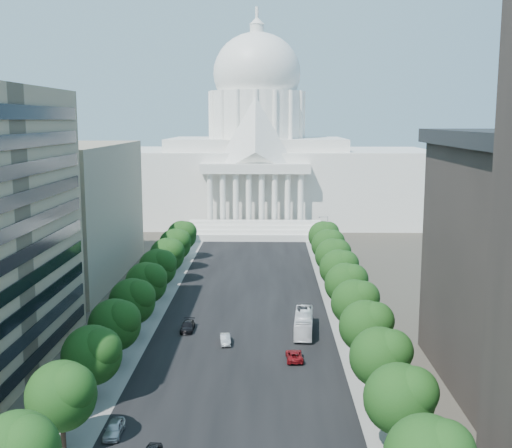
# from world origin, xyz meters

# --- Properties ---
(road_asphalt) EXTENTS (30.00, 260.00, 0.01)m
(road_asphalt) POSITION_xyz_m (0.00, 90.00, 0.00)
(road_asphalt) COLOR black
(road_asphalt) RESTS_ON ground
(sidewalk_left) EXTENTS (8.00, 260.00, 0.02)m
(sidewalk_left) POSITION_xyz_m (-19.00, 90.00, 0.00)
(sidewalk_left) COLOR gray
(sidewalk_left) RESTS_ON ground
(sidewalk_right) EXTENTS (8.00, 260.00, 0.02)m
(sidewalk_right) POSITION_xyz_m (19.00, 90.00, 0.00)
(sidewalk_right) COLOR gray
(sidewalk_right) RESTS_ON ground
(capitol) EXTENTS (120.00, 56.00, 73.00)m
(capitol) POSITION_xyz_m (0.00, 184.89, 20.01)
(capitol) COLOR white
(capitol) RESTS_ON ground
(office_block_left_far) EXTENTS (38.00, 52.00, 30.00)m
(office_block_left_far) POSITION_xyz_m (-48.00, 100.00, 15.00)
(office_block_left_far) COLOR gray
(office_block_left_far) RESTS_ON ground
(tree_l_b) EXTENTS (7.79, 7.60, 9.97)m
(tree_l_b) POSITION_xyz_m (-17.66, 23.81, 6.45)
(tree_l_b) COLOR #33261C
(tree_l_b) RESTS_ON ground
(tree_l_c) EXTENTS (7.79, 7.60, 9.97)m
(tree_l_c) POSITION_xyz_m (-17.66, 35.81, 6.45)
(tree_l_c) COLOR #33261C
(tree_l_c) RESTS_ON ground
(tree_l_d) EXTENTS (7.79, 7.60, 9.97)m
(tree_l_d) POSITION_xyz_m (-17.66, 47.81, 6.45)
(tree_l_d) COLOR #33261C
(tree_l_d) RESTS_ON ground
(tree_l_e) EXTENTS (7.79, 7.60, 9.97)m
(tree_l_e) POSITION_xyz_m (-17.66, 59.81, 6.45)
(tree_l_e) COLOR #33261C
(tree_l_e) RESTS_ON ground
(tree_l_f) EXTENTS (7.79, 7.60, 9.97)m
(tree_l_f) POSITION_xyz_m (-17.66, 71.81, 6.45)
(tree_l_f) COLOR #33261C
(tree_l_f) RESTS_ON ground
(tree_l_g) EXTENTS (7.79, 7.60, 9.97)m
(tree_l_g) POSITION_xyz_m (-17.66, 83.81, 6.45)
(tree_l_g) COLOR #33261C
(tree_l_g) RESTS_ON ground
(tree_l_h) EXTENTS (7.79, 7.60, 9.97)m
(tree_l_h) POSITION_xyz_m (-17.66, 95.81, 6.45)
(tree_l_h) COLOR #33261C
(tree_l_h) RESTS_ON ground
(tree_l_i) EXTENTS (7.79, 7.60, 9.97)m
(tree_l_i) POSITION_xyz_m (-17.66, 107.81, 6.45)
(tree_l_i) COLOR #33261C
(tree_l_i) RESTS_ON ground
(tree_l_j) EXTENTS (7.79, 7.60, 9.97)m
(tree_l_j) POSITION_xyz_m (-17.66, 119.81, 6.45)
(tree_l_j) COLOR #33261C
(tree_l_j) RESTS_ON ground
(tree_r_b) EXTENTS (7.79, 7.60, 9.97)m
(tree_r_b) POSITION_xyz_m (18.34, 23.81, 6.45)
(tree_r_b) COLOR #33261C
(tree_r_b) RESTS_ON ground
(tree_r_c) EXTENTS (7.79, 7.60, 9.97)m
(tree_r_c) POSITION_xyz_m (18.34, 35.81, 6.45)
(tree_r_c) COLOR #33261C
(tree_r_c) RESTS_ON ground
(tree_r_d) EXTENTS (7.79, 7.60, 9.97)m
(tree_r_d) POSITION_xyz_m (18.34, 47.81, 6.45)
(tree_r_d) COLOR #33261C
(tree_r_d) RESTS_ON ground
(tree_r_e) EXTENTS (7.79, 7.60, 9.97)m
(tree_r_e) POSITION_xyz_m (18.34, 59.81, 6.45)
(tree_r_e) COLOR #33261C
(tree_r_e) RESTS_ON ground
(tree_r_f) EXTENTS (7.79, 7.60, 9.97)m
(tree_r_f) POSITION_xyz_m (18.34, 71.81, 6.45)
(tree_r_f) COLOR #33261C
(tree_r_f) RESTS_ON ground
(tree_r_g) EXTENTS (7.79, 7.60, 9.97)m
(tree_r_g) POSITION_xyz_m (18.34, 83.81, 6.45)
(tree_r_g) COLOR #33261C
(tree_r_g) RESTS_ON ground
(tree_r_h) EXTENTS (7.79, 7.60, 9.97)m
(tree_r_h) POSITION_xyz_m (18.34, 95.81, 6.45)
(tree_r_h) COLOR #33261C
(tree_r_h) RESTS_ON ground
(tree_r_i) EXTENTS (7.79, 7.60, 9.97)m
(tree_r_i) POSITION_xyz_m (18.34, 107.81, 6.45)
(tree_r_i) COLOR #33261C
(tree_r_i) RESTS_ON ground
(tree_r_j) EXTENTS (7.79, 7.60, 9.97)m
(tree_r_j) POSITION_xyz_m (18.34, 119.81, 6.45)
(tree_r_j) COLOR #33261C
(tree_r_j) RESTS_ON ground
(streetlight_b) EXTENTS (2.61, 0.44, 9.00)m
(streetlight_b) POSITION_xyz_m (19.90, 35.00, 5.82)
(streetlight_b) COLOR gray
(streetlight_b) RESTS_ON ground
(streetlight_c) EXTENTS (2.61, 0.44, 9.00)m
(streetlight_c) POSITION_xyz_m (19.90, 60.00, 5.82)
(streetlight_c) COLOR gray
(streetlight_c) RESTS_ON ground
(streetlight_d) EXTENTS (2.61, 0.44, 9.00)m
(streetlight_d) POSITION_xyz_m (19.90, 85.00, 5.82)
(streetlight_d) COLOR gray
(streetlight_d) RESTS_ON ground
(streetlight_e) EXTENTS (2.61, 0.44, 9.00)m
(streetlight_e) POSITION_xyz_m (19.90, 110.00, 5.82)
(streetlight_e) COLOR gray
(streetlight_e) RESTS_ON ground
(streetlight_f) EXTENTS (2.61, 0.44, 9.00)m
(streetlight_f) POSITION_xyz_m (19.90, 135.00, 5.82)
(streetlight_f) COLOR gray
(streetlight_f) RESTS_ON ground
(car_silver) EXTENTS (2.13, 4.67, 1.48)m
(car_silver) POSITION_xyz_m (-2.73, 57.48, 0.74)
(car_silver) COLOR #93969A
(car_silver) RESTS_ON ground
(car_red) EXTENTS (2.58, 5.24, 1.43)m
(car_red) POSITION_xyz_m (8.01, 50.62, 0.72)
(car_red) COLOR maroon
(car_red) RESTS_ON ground
(car_dark_b) EXTENTS (2.19, 5.30, 1.53)m
(car_dark_b) POSITION_xyz_m (-9.51, 63.75, 0.77)
(car_dark_b) COLOR black
(car_dark_b) RESTS_ON ground
(car_parked) EXTENTS (1.89, 4.67, 1.59)m
(car_parked) POSITION_xyz_m (-13.28, 27.26, 0.79)
(car_parked) COLOR #AFB1B7
(car_parked) RESTS_ON ground
(city_bus) EXTENTS (3.80, 12.48, 3.43)m
(city_bus) POSITION_xyz_m (10.06, 63.14, 1.71)
(city_bus) COLOR white
(city_bus) RESTS_ON ground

